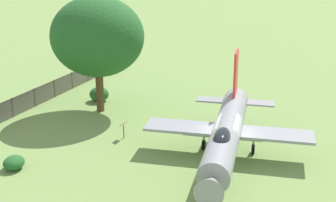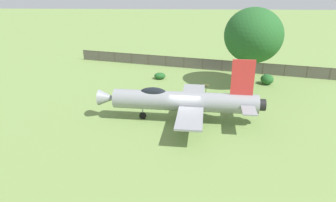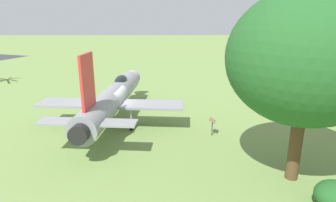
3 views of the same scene
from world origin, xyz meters
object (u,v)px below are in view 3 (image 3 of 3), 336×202
object	(u,v)px
shade_tree	(308,58)
info_plaque	(212,123)
shrub_by_tree	(265,105)
shrub_near_fence	(335,195)
display_jet	(114,97)

from	to	relation	value
shade_tree	info_plaque	distance (m)	7.58
shade_tree	shrub_by_tree	xyz separation A→B (m)	(-2.18, -10.23, -5.30)
shade_tree	shrub_near_fence	world-z (taller)	shade_tree
display_jet	shrub_near_fence	bearing A→B (deg)	-128.99
shrub_near_fence	display_jet	bearing A→B (deg)	-43.71
shrub_by_tree	info_plaque	size ratio (longest dim) A/B	1.19
shrub_near_fence	shrub_by_tree	distance (m)	12.53
shrub_by_tree	shade_tree	bearing A→B (deg)	77.95
shade_tree	shrub_near_fence	distance (m)	5.61
shade_tree	shrub_near_fence	bearing A→B (deg)	108.14
shrub_by_tree	info_plaque	xyz separation A→B (m)	(5.15, 5.19, 0.48)
display_jet	info_plaque	xyz separation A→B (m)	(-6.66, 2.65, -1.00)
shade_tree	info_plaque	world-z (taller)	shade_tree
display_jet	info_plaque	size ratio (longest dim) A/B	12.30
shade_tree	info_plaque	xyz separation A→B (m)	(2.97, -5.04, -4.82)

